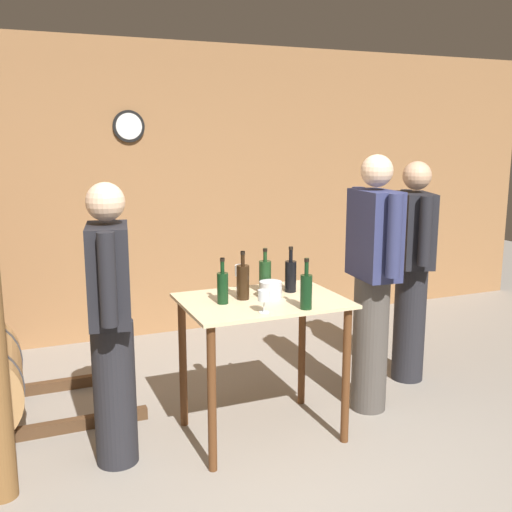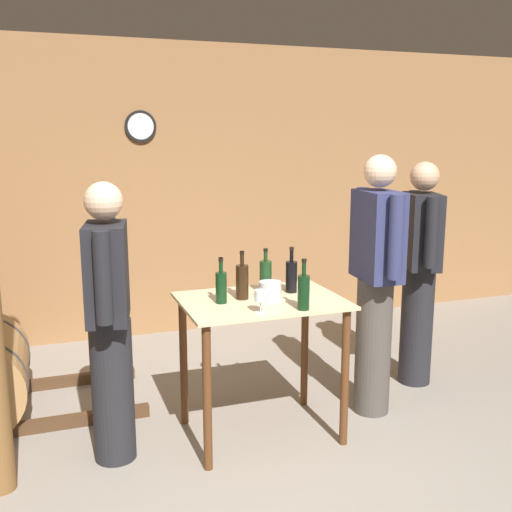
{
  "view_description": "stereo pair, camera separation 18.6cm",
  "coord_description": "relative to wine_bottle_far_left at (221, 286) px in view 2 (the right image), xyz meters",
  "views": [
    {
      "loc": [
        -1.3,
        -2.48,
        1.86
      ],
      "look_at": [
        0.08,
        0.86,
        1.13
      ],
      "focal_mm": 42.0,
      "sensor_mm": 36.0,
      "label": 1
    },
    {
      "loc": [
        -1.12,
        -2.55,
        1.86
      ],
      "look_at": [
        0.08,
        0.86,
        1.13
      ],
      "focal_mm": 42.0,
      "sensor_mm": 36.0,
      "label": 2
    }
  ],
  "objects": [
    {
      "name": "person_visitor_with_scarf",
      "position": [
        1.08,
        0.05,
        -0.06
      ],
      "size": [
        0.25,
        0.59,
        1.74
      ],
      "color": "#4C4742",
      "rests_on": "ground_plane"
    },
    {
      "name": "ground_plane",
      "position": [
        0.17,
        -0.76,
        -0.99
      ],
      "size": [
        14.0,
        14.0,
        0.0
      ],
      "primitive_type": "plane",
      "color": "gray"
    },
    {
      "name": "wine_bottle_right",
      "position": [
        0.4,
        -0.29,
        0.01
      ],
      "size": [
        0.07,
        0.07,
        0.3
      ],
      "color": "black",
      "rests_on": "tasting_table"
    },
    {
      "name": "tasting_table",
      "position": [
        0.25,
        -0.0,
        -0.28
      ],
      "size": [
        0.98,
        0.71,
        0.88
      ],
      "color": "beige",
      "rests_on": "ground_plane"
    },
    {
      "name": "wine_bottle_center",
      "position": [
        0.33,
        0.14,
        0.01
      ],
      "size": [
        0.08,
        0.08,
        0.29
      ],
      "color": "#193819",
      "rests_on": "tasting_table"
    },
    {
      "name": "ice_bucket",
      "position": [
        0.31,
        0.01,
        -0.05
      ],
      "size": [
        0.14,
        0.14,
        0.1
      ],
      "color": "silver",
      "rests_on": "tasting_table"
    },
    {
      "name": "back_wall",
      "position": [
        0.17,
        2.22,
        0.37
      ],
      "size": [
        8.4,
        0.08,
        2.7
      ],
      "color": "#996B42",
      "rests_on": "ground_plane"
    },
    {
      "name": "wine_bottle_left",
      "position": [
        0.15,
        0.05,
        0.01
      ],
      "size": [
        0.08,
        0.08,
        0.3
      ],
      "color": "black",
      "rests_on": "tasting_table"
    },
    {
      "name": "wine_glass_near_center",
      "position": [
        0.22,
        0.29,
        0.01
      ],
      "size": [
        0.07,
        0.07,
        0.16
      ],
      "color": "silver",
      "rests_on": "tasting_table"
    },
    {
      "name": "wine_bottle_far_right",
      "position": [
        0.49,
        0.1,
        0.01
      ],
      "size": [
        0.07,
        0.07,
        0.29
      ],
      "color": "black",
      "rests_on": "tasting_table"
    },
    {
      "name": "person_visitor_bearded",
      "position": [
        -0.65,
        0.01,
        -0.13
      ],
      "size": [
        0.29,
        0.58,
        1.62
      ],
      "color": "#232328",
      "rests_on": "ground_plane"
    },
    {
      "name": "wine_glass_near_left",
      "position": [
        0.15,
        -0.27,
        -0.01
      ],
      "size": [
        0.07,
        0.07,
        0.13
      ],
      "color": "silver",
      "rests_on": "tasting_table"
    },
    {
      "name": "person_host",
      "position": [
        1.64,
        0.37,
        -0.1
      ],
      "size": [
        0.34,
        0.56,
        1.68
      ],
      "color": "#232328",
      "rests_on": "ground_plane"
    },
    {
      "name": "wine_bottle_far_left",
      "position": [
        0.0,
        0.0,
        0.0
      ],
      "size": [
        0.07,
        0.07,
        0.28
      ],
      "color": "black",
      "rests_on": "tasting_table"
    }
  ]
}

